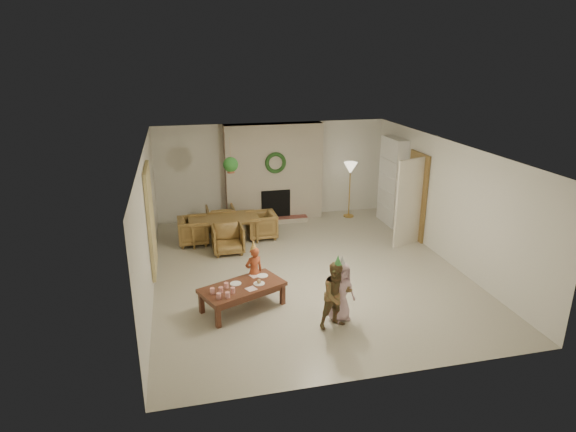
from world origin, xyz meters
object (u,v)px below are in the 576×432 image
object	(u,v)px
dining_chair_right	(261,225)
child_red	(254,272)
dining_table	(224,229)
coffee_table_top	(242,287)
child_pink	(341,292)
dining_chair_far	(221,219)
child_plaid	(337,295)
dining_chair_near	(228,239)
dining_chair_left	(193,231)

from	to	relation	value
dining_chair_right	child_red	bearing A→B (deg)	-13.45
dining_table	coffee_table_top	world-z (taller)	dining_table
child_red	child_pink	distance (m)	1.69
dining_chair_far	dining_chair_right	world-z (taller)	same
child_red	child_plaid	xyz separation A→B (m)	(1.10, -1.33, 0.09)
dining_chair_right	child_plaid	bearing A→B (deg)	5.70
dining_chair_near	dining_chair_far	bearing A→B (deg)	90.00
dining_chair_far	child_red	world-z (taller)	child_red
dining_chair_left	coffee_table_top	size ratio (longest dim) A/B	0.49
child_red	child_plaid	bearing A→B (deg)	112.21
dining_chair_far	child_plaid	world-z (taller)	child_plaid
dining_chair_far	dining_chair_left	world-z (taller)	same
child_red	dining_chair_near	bearing A→B (deg)	-100.74
dining_table	dining_chair_left	xyz separation A→B (m)	(-0.70, -0.01, 0.03)
dining_chair_right	coffee_table_top	xyz separation A→B (m)	(-0.90, -3.23, 0.09)
dining_chair_left	child_red	size ratio (longest dim) A/B	0.73
dining_chair_left	dining_chair_right	bearing A→B (deg)	-90.00
dining_chair_right	coffee_table_top	world-z (taller)	dining_chair_right
dining_table	dining_chair_right	size ratio (longest dim) A/B	2.34
dining_chair_far	child_red	distance (m)	3.51
dining_chair_left	child_plaid	bearing A→B (deg)	-154.28
dining_chair_far	child_pink	size ratio (longest dim) A/B	0.67
dining_chair_left	child_plaid	size ratio (longest dim) A/B	0.61
dining_table	child_plaid	size ratio (longest dim) A/B	1.43
dining_chair_left	child_red	bearing A→B (deg)	-161.87
dining_chair_left	dining_chair_near	bearing A→B (deg)	-135.00
dining_table	child_red	world-z (taller)	child_red
child_red	child_plaid	world-z (taller)	child_plaid
child_plaid	child_pink	xyz separation A→B (m)	(0.14, 0.19, -0.05)
dining_chair_right	child_plaid	distance (m)	4.17
dining_chair_right	child_red	xyz separation A→B (m)	(-0.63, -2.81, 0.16)
dining_chair_far	dining_chair_left	bearing A→B (deg)	45.00
dining_table	coffee_table_top	xyz separation A→B (m)	(-0.02, -3.21, 0.12)
dining_table	dining_chair_near	xyz separation A→B (m)	(0.01, -0.70, 0.03)
child_red	child_pink	xyz separation A→B (m)	(1.24, -1.14, 0.04)
dining_table	coffee_table_top	size ratio (longest dim) A/B	1.14
dining_chair_far	dining_chair_left	distance (m)	1.00
child_plaid	dining_chair_near	bearing A→B (deg)	99.09
dining_chair_left	child_pink	distance (m)	4.50
dining_table	dining_chair_left	bearing A→B (deg)	180.00
child_pink	dining_chair_right	bearing A→B (deg)	81.26
dining_chair_right	child_plaid	world-z (taller)	child_plaid
dining_chair_near	child_pink	size ratio (longest dim) A/B	0.67
dining_chair_far	dining_chair_right	size ratio (longest dim) A/B	1.00
dining_chair_right	coffee_table_top	distance (m)	3.35
coffee_table_top	dining_chair_left	bearing A→B (deg)	78.53
dining_table	dining_chair_near	bearing A→B (deg)	-90.00
dining_chair_near	child_red	size ratio (longest dim) A/B	0.73
dining_table	coffee_table_top	bearing A→B (deg)	-91.21
child_pink	child_red	bearing A→B (deg)	119.78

